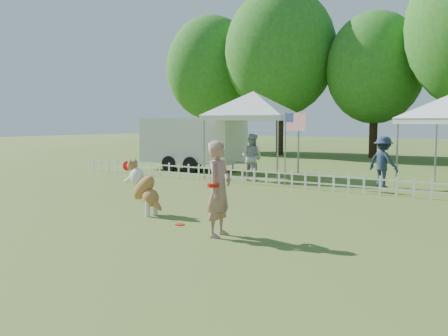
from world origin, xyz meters
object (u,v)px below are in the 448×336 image
at_px(flag_pole, 285,149).
at_px(spectator_a, 252,157).
at_px(handler, 219,189).
at_px(dog, 144,188).
at_px(cargo_trailer, 193,144).
at_px(frisbee_on_turf, 180,224).
at_px(canopy_tent_left, 253,135).
at_px(spectator_b, 383,162).

height_order(flag_pole, spectator_a, flag_pole).
distance_m(flag_pole, spectator_a, 1.87).
xyz_separation_m(handler, flag_pole, (-2.61, 7.77, 0.35)).
xyz_separation_m(dog, cargo_trailer, (-5.82, 9.37, 0.58)).
bearing_deg(flag_pole, frisbee_on_turf, -64.66).
bearing_deg(canopy_tent_left, spectator_a, -72.06).
relative_size(dog, cargo_trailer, 0.23).
distance_m(handler, canopy_tent_left, 10.91).
height_order(handler, frisbee_on_turf, handler).
height_order(canopy_tent_left, flag_pole, canopy_tent_left).
height_order(cargo_trailer, spectator_a, cargo_trailer).
xyz_separation_m(flag_pole, spectator_a, (-1.73, 0.58, -0.40)).
height_order(frisbee_on_turf, flag_pole, flag_pole).
xyz_separation_m(handler, spectator_b, (0.43, 9.14, -0.07)).
bearing_deg(handler, spectator_b, -10.77).
distance_m(dog, canopy_tent_left, 9.13).
bearing_deg(dog, flag_pole, 98.66).
relative_size(dog, spectator_a, 0.73).
bearing_deg(frisbee_on_turf, handler, -16.24).
bearing_deg(cargo_trailer, flag_pole, -28.80).
relative_size(cargo_trailer, flag_pole, 2.16).
distance_m(frisbee_on_turf, cargo_trailer, 12.31).
xyz_separation_m(dog, spectator_b, (3.25, 8.30, 0.22)).
bearing_deg(flag_pole, cargo_trailer, 173.40).
xyz_separation_m(canopy_tent_left, cargo_trailer, (-3.57, 0.58, -0.47)).
distance_m(handler, dog, 2.95).
relative_size(frisbee_on_turf, spectator_a, 0.12).
bearing_deg(flag_pole, dog, -76.18).
distance_m(dog, spectator_a, 7.66).
height_order(cargo_trailer, spectator_b, cargo_trailer).
xyz_separation_m(canopy_tent_left, flag_pole, (2.46, -1.87, -0.40)).
bearing_deg(dog, handler, -6.39).
bearing_deg(flag_pole, canopy_tent_left, 158.28).
height_order(dog, canopy_tent_left, canopy_tent_left).
bearing_deg(handler, spectator_a, 19.40).
xyz_separation_m(dog, spectator_a, (-1.52, 7.50, 0.24)).
bearing_deg(flag_pole, handler, -55.92).
bearing_deg(spectator_a, flag_pole, 164.28).
bearing_deg(cargo_trailer, dog, -64.84).
bearing_deg(flag_pole, spectator_b, 39.82).
bearing_deg(dog, frisbee_on_turf, -6.86).
bearing_deg(frisbee_on_turf, cargo_trailer, 126.59).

